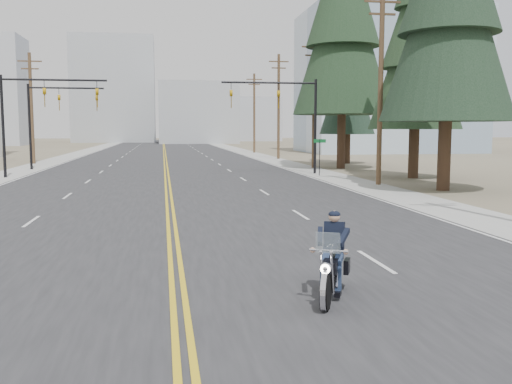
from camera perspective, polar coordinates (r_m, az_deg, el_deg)
The scene contains 22 objects.
ground_plane at distance 10.01m, azimuth -7.46°, elevation -13.34°, with size 400.00×400.00×0.00m, color #776D56.
road at distance 79.50m, azimuth -9.13°, elevation 3.84°, with size 20.00×200.00×0.01m, color #303033.
sidewalk_left at distance 80.28m, azimuth -17.38°, elevation 3.66°, with size 3.00×200.00×0.01m, color #A5A5A0.
sidewalk_right at distance 80.36m, azimuth -0.88°, elevation 3.95°, with size 3.00×200.00×0.01m, color #A5A5A0.
traffic_mast_left at distance 42.36m, azimuth -21.39°, elevation 8.04°, with size 7.10×0.26×7.00m.
traffic_mast_right at distance 42.47m, azimuth 3.30°, elevation 8.46°, with size 7.10×0.26×7.00m.
traffic_mast_far at distance 50.27m, azimuth -19.86°, elevation 7.69°, with size 6.10×0.26×7.00m.
street_sign at distance 40.98m, azimuth 6.38°, elevation 4.12°, with size 0.90×0.06×2.62m.
utility_pole_b at distance 34.94m, azimuth 12.36°, elevation 10.50°, with size 2.20×0.30×11.50m.
utility_pole_c at distance 49.17m, azimuth 5.82°, elevation 9.07°, with size 2.20×0.30×11.00m.
utility_pole_d at distance 63.77m, azimuth 2.27°, elevation 8.69°, with size 2.20×0.30×11.50m.
utility_pole_e at distance 80.48m, azimuth -0.18°, elevation 8.03°, with size 2.20×0.30×11.00m.
utility_pole_left at distance 58.75m, azimuth -21.54°, elevation 7.97°, with size 2.20×0.30×10.50m.
glass_building at distance 85.98m, azimuth 12.99°, elevation 10.61°, with size 24.00×16.00×20.00m, color #9EB5CC.
haze_bldg_b at distance 134.73m, azimuth -5.84°, elevation 7.86°, with size 18.00×14.00×14.00m, color #ADB2B7.
haze_bldg_c at distance 126.15m, azimuth 9.43°, elevation 8.82°, with size 16.00×12.00×18.00m, color #B7BCC6.
haze_bldg_d at distance 150.19m, azimuth -13.98°, elevation 9.84°, with size 20.00×15.00×26.00m, color #ADB2B7.
haze_bldg_e at distance 161.43m, azimuth -0.30°, elevation 7.28°, with size 14.00×14.00×12.00m, color #B7BCC6.
motorcyclist at distance 11.41m, azimuth 7.60°, elevation -6.37°, with size 0.95×2.21×1.72m, color black, non-canonical shape.
conifer_mid at distance 40.89m, azimuth 15.82°, elevation 14.84°, with size 6.25×6.25×16.67m.
conifer_tall at distance 49.96m, azimuth 8.72°, elevation 17.52°, with size 8.21×8.21×22.82m.
conifer_far at distance 56.46m, azimuth 9.17°, elevation 11.18°, with size 5.34×5.34×14.29m.
Camera 1 is at (-0.26, -9.42, 3.36)m, focal length 40.00 mm.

